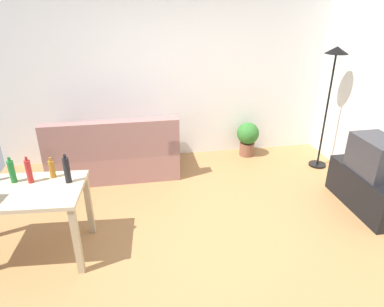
{
  "coord_description": "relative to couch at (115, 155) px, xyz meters",
  "views": [
    {
      "loc": [
        -0.51,
        -3.03,
        2.39
      ],
      "look_at": [
        0.1,
        0.5,
        0.75
      ],
      "focal_mm": 31.59,
      "sensor_mm": 36.0,
      "label": 1
    }
  ],
  "objects": [
    {
      "name": "tv",
      "position": [
        3.11,
        -1.43,
        0.39
      ],
      "size": [
        0.41,
        0.6,
        0.44
      ],
      "rotation": [
        0.0,
        0.0,
        1.57
      ],
      "color": "#2D2D33",
      "rests_on": "tv_stand"
    },
    {
      "name": "bottle_red",
      "position": [
        -0.71,
        -1.51,
        0.57
      ],
      "size": [
        0.06,
        0.06,
        0.27
      ],
      "color": "#AD2323",
      "rests_on": "desk"
    },
    {
      "name": "wall_rear",
      "position": [
        0.86,
        0.61,
        1.04
      ],
      "size": [
        5.2,
        0.1,
        2.7
      ],
      "primitive_type": "cube",
      "color": "white",
      "rests_on": "ground_plane"
    },
    {
      "name": "bottle_amber",
      "position": [
        -0.51,
        -1.43,
        0.55
      ],
      "size": [
        0.06,
        0.06,
        0.22
      ],
      "color": "#9E6019",
      "rests_on": "desk"
    },
    {
      "name": "torchiere_lamp",
      "position": [
        3.11,
        -0.25,
        1.11
      ],
      "size": [
        0.32,
        0.32,
        1.81
      ],
      "color": "black",
      "rests_on": "ground_plane"
    },
    {
      "name": "tv_stand",
      "position": [
        3.11,
        -1.43,
        -0.07
      ],
      "size": [
        0.44,
        1.1,
        0.48
      ],
      "rotation": [
        0.0,
        0.0,
        1.57
      ],
      "color": "black",
      "rests_on": "ground_plane"
    },
    {
      "name": "bottle_dark",
      "position": [
        -0.35,
        -1.56,
        0.59
      ],
      "size": [
        0.06,
        0.06,
        0.3
      ],
      "color": "black",
      "rests_on": "desk"
    },
    {
      "name": "desk",
      "position": [
        -0.81,
        -1.64,
        0.34
      ],
      "size": [
        1.25,
        0.79,
        0.76
      ],
      "rotation": [
        0.0,
        0.0,
        -0.07
      ],
      "color": "#C6B28E",
      "rests_on": "ground_plane"
    },
    {
      "name": "ground_plane",
      "position": [
        0.86,
        -1.59,
        -0.32
      ],
      "size": [
        5.2,
        4.4,
        0.02
      ],
      "primitive_type": "cube",
      "color": "#9E7042"
    },
    {
      "name": "potted_plant",
      "position": [
        2.13,
        0.31,
        0.02
      ],
      "size": [
        0.36,
        0.36,
        0.57
      ],
      "color": "brown",
      "rests_on": "ground_plane"
    },
    {
      "name": "couch",
      "position": [
        0.0,
        0.0,
        0.0
      ],
      "size": [
        1.83,
        0.84,
        0.92
      ],
      "rotation": [
        0.0,
        0.0,
        3.14
      ],
      "color": "#996B66",
      "rests_on": "ground_plane"
    },
    {
      "name": "bottle_green",
      "position": [
        -0.87,
        -1.47,
        0.57
      ],
      "size": [
        0.06,
        0.06,
        0.27
      ],
      "color": "#1E722D",
      "rests_on": "desk"
    }
  ]
}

